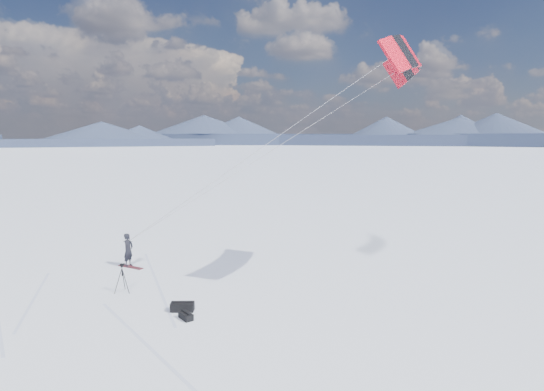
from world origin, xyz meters
The scene contains 9 objects.
ground centered at (0.00, 0.00, 0.00)m, with size 1800.00×1800.00×0.00m, color white.
horizon_hills centered at (0.00, 0.00, 4.62)m, with size 704.00×704.42×10.48m.
snow_tracks centered at (-1.98, 0.09, 0.00)m, with size 13.93×9.84×0.01m.
snowkiter centered at (-2.43, 3.92, 0.00)m, with size 0.66×0.43×1.81m, color black.
snowboard centered at (-2.18, 3.78, 0.02)m, with size 1.60×0.30×0.04m, color maroon.
tripod centered at (0.32, 0.61, 0.87)m, with size 0.61×0.70×1.35m.
gear_bag_a centered at (4.11, -0.02, 0.18)m, with size 1.03×0.81×0.42m.
gear_bag_b centered at (4.74, -0.64, 0.14)m, with size 0.76×0.60×0.31m.
power_kite centered at (11.30, 6.38, 10.31)m, with size 14.91×5.78×9.86m.
Camera 1 is at (15.05, -14.31, 7.05)m, focal length 30.00 mm.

